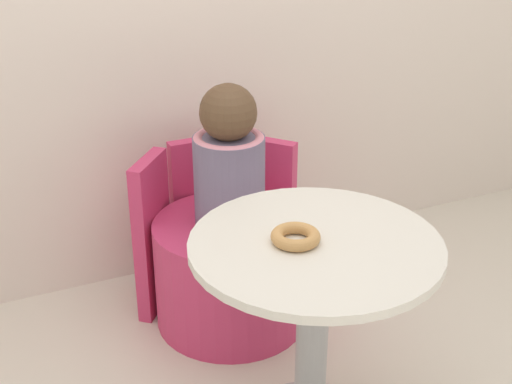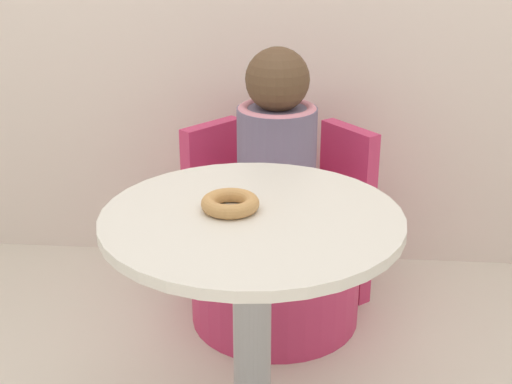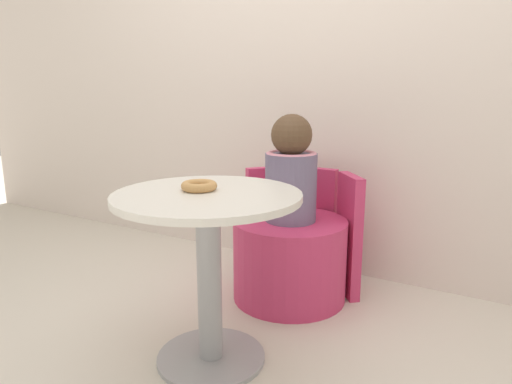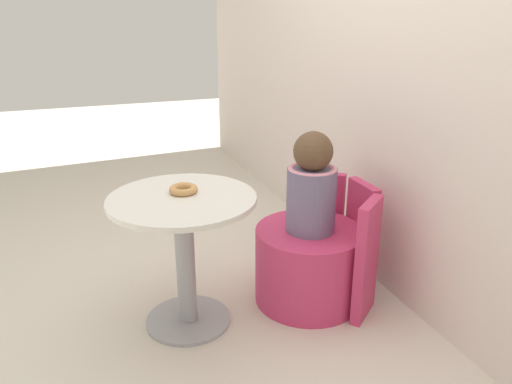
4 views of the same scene
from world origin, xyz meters
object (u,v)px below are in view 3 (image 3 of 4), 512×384
Objects in this scene: child_figure at (291,172)px; donut at (199,186)px; round_table at (209,245)px; tub_chair at (290,259)px.

child_figure is 0.62m from donut.
donut is (-0.05, 0.02, 0.21)m from round_table.
round_table reaches higher than tub_chair.
round_table is 1.22× the size of tub_chair.
round_table is at bearing -91.65° from tub_chair.
round_table is 0.65m from child_figure.
tub_chair is 0.43m from child_figure.
round_table is at bearing -21.01° from donut.
tub_chair is 0.77m from donut.
child_figure is (0.00, -0.00, 0.43)m from tub_chair.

